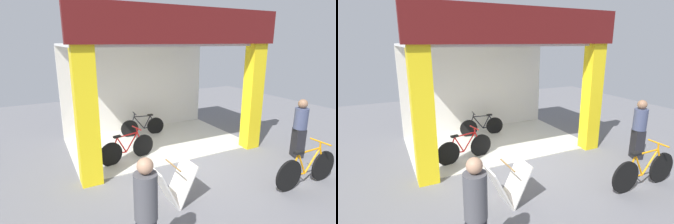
{
  "view_description": "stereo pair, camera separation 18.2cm",
  "coord_description": "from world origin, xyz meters",
  "views": [
    {
      "loc": [
        -3.22,
        -5.46,
        3.01
      ],
      "look_at": [
        0.0,
        0.78,
        1.15
      ],
      "focal_mm": 28.51,
      "sensor_mm": 36.0,
      "label": 1
    },
    {
      "loc": [
        -3.06,
        -5.54,
        3.01
      ],
      "look_at": [
        0.0,
        0.78,
        1.15
      ],
      "focal_mm": 28.51,
      "sensor_mm": 36.0,
      "label": 2
    }
  ],
  "objects": [
    {
      "name": "ground_plane",
      "position": [
        0.0,
        0.0,
        0.0
      ],
      "size": [
        18.05,
        18.05,
        0.0
      ],
      "primitive_type": "plane",
      "color": "slate",
      "rests_on": "ground"
    },
    {
      "name": "sandwich_board_sign",
      "position": [
        -1.07,
        -1.49,
        0.4
      ],
      "size": [
        0.79,
        0.58,
        0.81
      ],
      "color": "silver",
      "rests_on": "ground"
    },
    {
      "name": "shop_facade",
      "position": [
        0.0,
        1.53,
        1.99
      ],
      "size": [
        5.22,
        3.42,
        3.76
      ],
      "color": "beige",
      "rests_on": "ground"
    },
    {
      "name": "bicycle_inside_1",
      "position": [
        -1.22,
        0.7,
        0.34
      ],
      "size": [
        1.54,
        0.43,
        0.85
      ],
      "color": "black",
      "rests_on": "ground"
    },
    {
      "name": "bicycle_inside_0",
      "position": [
        -0.13,
        2.32,
        0.32
      ],
      "size": [
        1.44,
        0.4,
        0.79
      ],
      "color": "black",
      "rests_on": "ground"
    },
    {
      "name": "bicycle_parked_0",
      "position": [
        1.78,
        -2.22,
        0.38
      ],
      "size": [
        1.75,
        0.48,
        0.96
      ],
      "color": "black",
      "rests_on": "ground"
    },
    {
      "name": "pedestrian_0",
      "position": [
        2.93,
        -1.12,
        0.82
      ],
      "size": [
        0.44,
        0.44,
        1.58
      ],
      "color": "black",
      "rests_on": "ground"
    },
    {
      "name": "pedestrian_1",
      "position": [
        -2.11,
        -2.71,
        0.85
      ],
      "size": [
        0.45,
        0.56,
        1.66
      ],
      "color": "black",
      "rests_on": "ground"
    }
  ]
}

